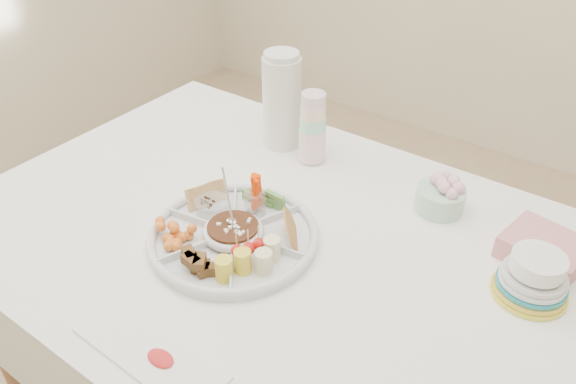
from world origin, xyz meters
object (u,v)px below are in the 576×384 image
Objects in this scene: dining_table at (281,343)px; party_tray at (233,234)px; thermos at (282,99)px; plate_stack at (534,277)px.

party_tray is (-0.07, -0.08, 0.40)m from dining_table.
thermos is at bearing 112.27° from party_tray.
plate_stack is at bearing -14.40° from thermos.
thermos is 1.87× the size of plate_stack.
dining_table is 4.00× the size of party_tray.
party_tray is at bearing -132.51° from dining_table.
thermos is (-0.24, 0.34, 0.52)m from dining_table.
thermos is at bearing 125.42° from dining_table.
thermos reaches higher than plate_stack.
thermos reaches higher than party_tray.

